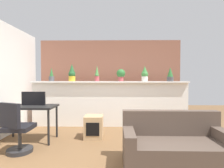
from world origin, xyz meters
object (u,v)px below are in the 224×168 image
object	(u,v)px
potted_plant_4	(145,74)
desk	(29,110)
potted_plant_0	(52,76)
potted_plant_5	(170,75)
potted_plant_2	(97,74)
tv_monitor	(34,98)
potted_plant_1	(72,73)
side_cube_shelf	(94,127)
potted_plant_3	(121,74)
couch	(175,147)
office_chair	(17,132)

from	to	relation	value
potted_plant_4	desk	distance (m)	3.01
potted_plant_0	potted_plant_5	bearing A→B (deg)	-1.20
potted_plant_2	tv_monitor	bearing A→B (deg)	-138.89
potted_plant_1	desk	distance (m)	1.56
potted_plant_0	tv_monitor	size ratio (longest dim) A/B	0.73
potted_plant_5	side_cube_shelf	bearing A→B (deg)	-154.46
potted_plant_4	potted_plant_5	size ratio (longest dim) A/B	1.11
potted_plant_3	potted_plant_4	world-z (taller)	potted_plant_4
potted_plant_2	desk	bearing A→B (deg)	-138.15
potted_plant_4	desk	world-z (taller)	potted_plant_4
potted_plant_1	potted_plant_4	size ratio (longest dim) A/B	1.13
potted_plant_0	tv_monitor	bearing A→B (deg)	-89.60
potted_plant_0	couch	bearing A→B (deg)	-40.26
potted_plant_0	potted_plant_5	size ratio (longest dim) A/B	0.97
potted_plant_1	desk	size ratio (longest dim) A/B	0.43
potted_plant_4	potted_plant_1	bearing A→B (deg)	-178.74
potted_plant_3	potted_plant_4	distance (m)	0.66
tv_monitor	couch	size ratio (longest dim) A/B	0.32
potted_plant_3	tv_monitor	bearing A→B (deg)	-149.42
side_cube_shelf	potted_plant_2	bearing A→B (deg)	91.40
potted_plant_3	couch	size ratio (longest dim) A/B	0.21
potted_plant_4	tv_monitor	bearing A→B (deg)	-156.26
potted_plant_5	potted_plant_0	bearing A→B (deg)	178.80
potted_plant_0	side_cube_shelf	world-z (taller)	potted_plant_0
desk	tv_monitor	world-z (taller)	tv_monitor
potted_plant_3	side_cube_shelf	distance (m)	1.69
potted_plant_2	desk	xyz separation A→B (m)	(-1.32, -1.18, -0.77)
potted_plant_4	desk	size ratio (longest dim) A/B	0.38
potted_plant_1	side_cube_shelf	world-z (taller)	potted_plant_1
potted_plant_0	office_chair	size ratio (longest dim) A/B	0.41
desk	potted_plant_1	bearing A→B (deg)	61.71
potted_plant_2	potted_plant_3	xyz separation A→B (m)	(0.66, 0.03, 0.01)
side_cube_shelf	couch	world-z (taller)	couch
potted_plant_1	couch	world-z (taller)	potted_plant_1
tv_monitor	side_cube_shelf	xyz separation A→B (m)	(1.29, 0.12, -0.65)
potted_plant_2	couch	world-z (taller)	potted_plant_2
potted_plant_5	potted_plant_3	bearing A→B (deg)	176.89
potted_plant_0	potted_plant_2	distance (m)	1.27
potted_plant_3	tv_monitor	world-z (taller)	potted_plant_3
office_chair	tv_monitor	bearing A→B (deg)	92.34
potted_plant_1	potted_plant_3	bearing A→B (deg)	1.94
potted_plant_1	potted_plant_5	distance (m)	2.69
potted_plant_1	office_chair	xyz separation A→B (m)	(-0.54, -1.82, -1.08)
potted_plant_0	potted_plant_3	world-z (taller)	potted_plant_0
potted_plant_5	potted_plant_2	bearing A→B (deg)	178.90
potted_plant_5	office_chair	distance (m)	3.84
couch	potted_plant_4	bearing A→B (deg)	92.16
potted_plant_1	potted_plant_2	size ratio (longest dim) A/B	1.10
desk	office_chair	size ratio (longest dim) A/B	1.21
potted_plant_2	couch	xyz separation A→B (m)	(1.40, -2.23, -1.16)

